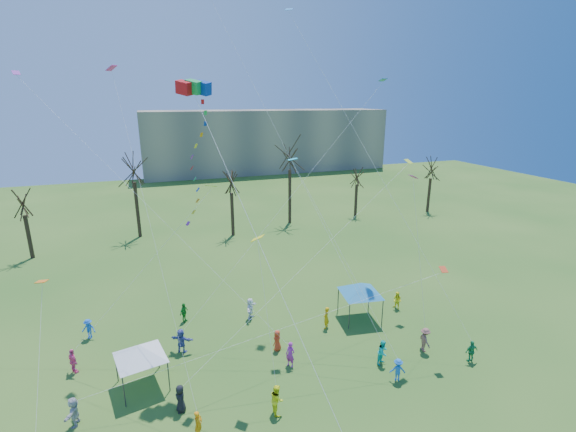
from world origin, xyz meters
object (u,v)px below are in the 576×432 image
object	(u,v)px
big_box_kite	(202,165)
canopy_tent_blue	(361,288)
distant_building	(267,141)
canopy_tent_white	(140,351)

from	to	relation	value
big_box_kite	canopy_tent_blue	world-z (taller)	big_box_kite
distant_building	canopy_tent_white	distance (m)	81.06
canopy_tent_white	big_box_kite	bearing A→B (deg)	22.50
distant_building	canopy_tent_blue	size ratio (longest dim) A/B	14.06
canopy_tent_white	canopy_tent_blue	xyz separation A→B (m)	(17.04, 2.76, 0.17)
canopy_tent_white	distant_building	bearing A→B (deg)	67.89
distant_building	big_box_kite	xyz separation A→B (m)	(-25.71, -73.00, 6.13)
distant_building	canopy_tent_blue	world-z (taller)	distant_building
big_box_kite	canopy_tent_white	size ratio (longest dim) A/B	5.27
big_box_kite	canopy_tent_white	distance (m)	12.19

